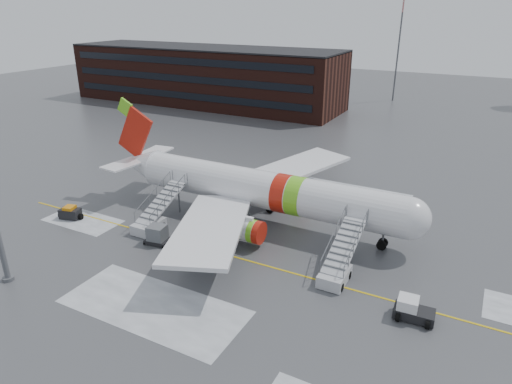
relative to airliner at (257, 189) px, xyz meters
The scene contains 9 objects.
ground 9.71m from the airliner, 47.25° to the right, with size 260.00×260.00×0.00m, color #494C4F.
airliner is the anchor object (origin of this frame).
airstair_fwd 12.91m from the airliner, 31.00° to the right, with size 2.05×7.70×3.48m.
airstair_aft 10.73m from the airliner, 141.39° to the right, with size 2.05×7.70×3.48m.
pushback_tug 19.67m from the airliner, 27.92° to the right, with size 2.87×2.23×1.59m.
uld_container 10.88m from the airliner, 123.44° to the right, with size 2.37×1.87×1.78m.
baggage_tractor 19.65m from the airliner, 152.85° to the right, with size 2.77×1.72×1.37m.
terminal_building 62.04m from the airliner, 128.79° to the left, with size 62.00×16.11×12.30m.
light_mast_far_n 72.10m from the airliner, 91.47° to the left, with size 1.20×1.20×24.25m.
Camera 1 is at (13.78, -31.13, 20.66)m, focal length 32.00 mm.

